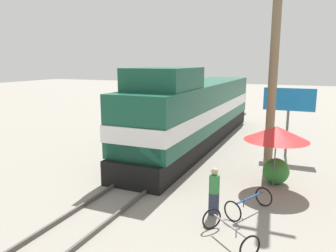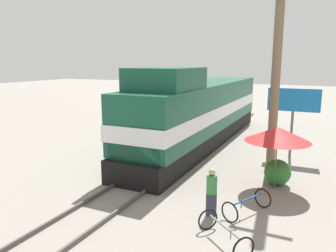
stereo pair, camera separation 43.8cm
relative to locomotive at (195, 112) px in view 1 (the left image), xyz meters
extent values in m
plane|color=gray|center=(0.00, -4.92, -1.98)|extent=(120.00, 120.00, 0.00)
cube|color=#4C4742|center=(-0.72, -4.92, -1.90)|extent=(0.08, 35.47, 0.15)
cube|color=#4C4742|center=(0.72, -4.92, -1.90)|extent=(0.08, 35.47, 0.15)
cube|color=black|center=(0.00, 0.48, -1.47)|extent=(2.59, 16.69, 1.02)
cube|color=#144C38|center=(0.00, 0.48, 0.36)|extent=(2.82, 16.02, 2.63)
cube|color=white|center=(0.00, 0.48, 0.10)|extent=(2.86, 16.19, 0.70)
cube|color=white|center=(0.00, -6.36, -0.23)|extent=(2.39, 2.34, 1.45)
cube|color=#144C38|center=(0.00, -4.52, 2.17)|extent=(2.65, 3.67, 0.98)
cylinder|color=#726047|center=(4.60, -3.25, 3.25)|extent=(0.39, 0.39, 10.45)
cylinder|color=#4C4C4C|center=(5.06, -5.26, -0.81)|extent=(0.05, 0.05, 2.33)
cone|color=red|center=(5.06, -5.26, 0.22)|extent=(2.47, 2.47, 0.56)
cube|color=#595959|center=(5.19, -0.45, -0.77)|extent=(0.12, 0.12, 2.42)
cube|color=#1972BF|center=(5.19, -0.45, 1.02)|extent=(2.54, 0.08, 1.16)
sphere|color=#2D722D|center=(5.10, -4.79, -1.45)|extent=(1.05, 1.05, 1.05)
cube|color=#2D3347|center=(3.53, -8.52, -1.59)|extent=(0.30, 0.20, 0.77)
cylinder|color=#337F3F|center=(3.53, -8.52, -0.91)|extent=(0.34, 0.34, 0.61)
sphere|color=tan|center=(3.53, -8.52, -0.49)|extent=(0.22, 0.22, 0.22)
torus|color=black|center=(4.20, -8.72, -1.64)|extent=(0.63, 0.34, 0.67)
torus|color=black|center=(4.94, -7.19, -1.64)|extent=(0.63, 0.34, 0.67)
cube|color=#194C99|center=(4.57, -7.95, -1.45)|extent=(0.66, 1.32, 0.04)
cylinder|color=#194C99|center=(4.44, -8.22, -1.52)|extent=(0.04, 0.04, 0.28)
torus|color=black|center=(5.03, -10.54, -1.65)|extent=(0.46, 0.54, 0.66)
torus|color=black|center=(3.73, -9.44, -1.65)|extent=(0.46, 0.54, 0.66)
cube|color=slate|center=(4.38, -9.99, -1.46)|extent=(1.13, 0.96, 0.04)
cylinder|color=slate|center=(4.61, -10.18, -1.54)|extent=(0.04, 0.04, 0.27)
camera|label=1|loc=(6.10, -18.20, 2.94)|focal=35.00mm
camera|label=2|loc=(6.50, -18.02, 2.94)|focal=35.00mm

